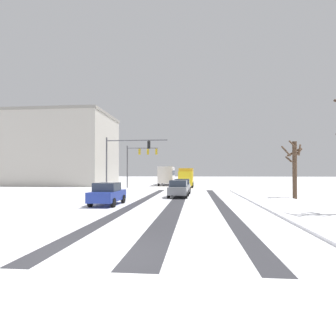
% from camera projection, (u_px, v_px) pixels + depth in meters
% --- Properties ---
extents(ground_plane, '(300.00, 300.00, 0.00)m').
position_uv_depth(ground_plane, '(102.00, 254.00, 7.96)').
color(ground_plane, white).
extents(wheel_track_left_lane, '(1.15, 30.67, 0.01)m').
position_uv_depth(wheel_track_left_lane, '(177.00, 202.00, 21.71)').
color(wheel_track_left_lane, '#38383D').
rests_on(wheel_track_left_lane, ground).
extents(wheel_track_right_lane, '(0.79, 30.67, 0.01)m').
position_uv_depth(wheel_track_right_lane, '(139.00, 202.00, 22.00)').
color(wheel_track_right_lane, '#38383D').
rests_on(wheel_track_right_lane, ground).
extents(wheel_track_center, '(0.79, 30.67, 0.01)m').
position_uv_depth(wheel_track_center, '(219.00, 203.00, 21.39)').
color(wheel_track_center, '#38383D').
rests_on(wheel_track_center, ground).
extents(sidewalk_kerb_right, '(4.00, 30.67, 0.12)m').
position_uv_depth(sidewalk_kerb_right, '(286.00, 205.00, 19.56)').
color(sidewalk_kerb_right, white).
rests_on(sidewalk_kerb_right, ground).
extents(traffic_signal_far_left, '(4.82, 0.60, 6.50)m').
position_uv_depth(traffic_signal_far_left, '(140.00, 157.00, 42.44)').
color(traffic_signal_far_left, '#47474C').
rests_on(traffic_signal_far_left, ground).
extents(traffic_signal_near_left, '(7.32, 0.38, 6.50)m').
position_uv_depth(traffic_signal_near_left, '(124.00, 154.00, 32.32)').
color(traffic_signal_near_left, '#47474C').
rests_on(traffic_signal_near_left, ground).
extents(car_silver_lead, '(1.85, 4.11, 1.62)m').
position_uv_depth(car_silver_lead, '(182.00, 186.00, 31.20)').
color(car_silver_lead, '#B7BABF').
rests_on(car_silver_lead, ground).
extents(car_grey_second, '(1.94, 4.15, 1.62)m').
position_uv_depth(car_grey_second, '(179.00, 189.00, 26.21)').
color(car_grey_second, slate).
rests_on(car_grey_second, ground).
extents(car_blue_third, '(1.85, 4.11, 1.62)m').
position_uv_depth(car_blue_third, '(108.00, 194.00, 19.97)').
color(car_blue_third, '#233899').
rests_on(car_blue_third, ground).
extents(bus_oncoming, '(2.96, 11.08, 3.38)m').
position_uv_depth(bus_oncoming, '(167.00, 174.00, 51.95)').
color(bus_oncoming, silver).
rests_on(bus_oncoming, ground).
extents(box_truck_delivery, '(2.34, 7.41, 3.02)m').
position_uv_depth(box_truck_delivery, '(186.00, 177.00, 44.04)').
color(box_truck_delivery, yellow).
rests_on(box_truck_delivery, ground).
extents(bare_tree_sidewalk_mid, '(1.59, 1.66, 5.23)m').
position_uv_depth(bare_tree_sidewalk_mid, '(294.00, 166.00, 24.63)').
color(bare_tree_sidewalk_mid, '#4C3828').
rests_on(bare_tree_sidewalk_mid, ground).
extents(office_building_far_left_block, '(29.00, 14.36, 13.29)m').
position_uv_depth(office_building_far_left_block, '(36.00, 150.00, 52.85)').
color(office_building_far_left_block, '#B2ADA3').
rests_on(office_building_far_left_block, ground).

